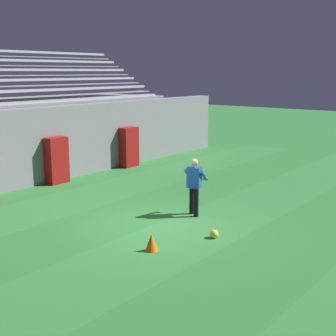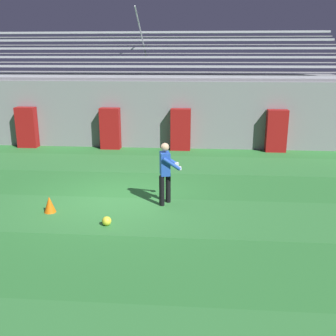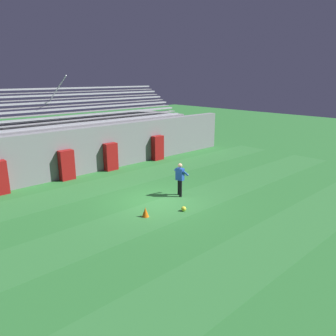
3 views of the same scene
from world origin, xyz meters
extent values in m
plane|color=#2D7533|center=(0.00, 0.00, 0.00)|extent=(80.00, 80.00, 0.00)
cube|color=#337A38|center=(0.00, -6.00, 0.00)|extent=(28.00, 2.41, 0.01)
cube|color=#337A38|center=(0.00, -1.18, 0.00)|extent=(28.00, 2.41, 0.01)
cube|color=#337A38|center=(0.00, 3.63, 0.00)|extent=(28.00, 2.41, 0.01)
cube|color=gray|center=(0.00, 6.50, 1.40)|extent=(24.00, 0.60, 2.80)
cube|color=maroon|center=(-1.49, 5.95, 0.86)|extent=(0.83, 0.44, 1.72)
cube|color=maroon|center=(1.49, 5.95, 0.86)|extent=(0.83, 0.44, 1.72)
cube|color=maroon|center=(5.41, 5.95, 0.86)|extent=(0.83, 0.44, 1.72)
cube|color=gray|center=(0.00, 9.20, 1.45)|extent=(18.00, 4.60, 2.90)
cube|color=#A8AAB2|center=(0.00, 7.25, 2.95)|extent=(17.10, 0.36, 0.10)
cube|color=gray|center=(0.00, 7.05, 2.72)|extent=(17.10, 0.60, 0.04)
cube|color=#A8AAB2|center=(0.00, 7.95, 3.35)|extent=(17.10, 0.36, 0.10)
cube|color=gray|center=(0.00, 7.75, 3.12)|extent=(17.10, 0.60, 0.04)
cube|color=#A8AAB2|center=(0.00, 8.65, 3.75)|extent=(17.10, 0.36, 0.10)
cube|color=gray|center=(0.00, 8.45, 3.52)|extent=(17.10, 0.60, 0.04)
cube|color=#A8AAB2|center=(0.00, 9.35, 4.15)|extent=(17.10, 0.36, 0.10)
cube|color=gray|center=(0.00, 9.15, 3.92)|extent=(17.10, 0.60, 0.04)
cube|color=#A8AAB2|center=(0.00, 10.05, 4.55)|extent=(17.10, 0.36, 0.10)
cube|color=gray|center=(0.00, 9.85, 4.32)|extent=(17.10, 0.60, 0.04)
cube|color=#A8AAB2|center=(0.00, 10.75, 4.95)|extent=(17.10, 0.36, 0.10)
cube|color=gray|center=(0.00, 10.55, 4.72)|extent=(17.10, 0.60, 0.04)
cylinder|color=#A8AAB2|center=(-0.51, 8.75, 4.80)|extent=(0.06, 3.33, 2.05)
cylinder|color=black|center=(1.44, -0.21, 0.41)|extent=(0.17, 0.17, 0.82)
cylinder|color=black|center=(1.30, -0.47, 0.41)|extent=(0.17, 0.17, 0.82)
cube|color=#234CB2|center=(1.37, -0.34, 1.12)|extent=(0.32, 0.42, 0.60)
sphere|color=tan|center=(1.37, -0.34, 1.56)|extent=(0.22, 0.22, 0.22)
cylinder|color=#234CB2|center=(1.45, -0.08, 1.17)|extent=(0.49, 0.19, 0.37)
cylinder|color=#234CB2|center=(1.56, -0.54, 1.17)|extent=(0.49, 0.19, 0.37)
cube|color=silver|center=(1.66, -0.07, 1.04)|extent=(0.13, 0.13, 0.08)
cube|color=silver|center=(1.75, -0.46, 1.04)|extent=(0.13, 0.13, 0.08)
sphere|color=yellow|center=(0.13, -1.84, 0.11)|extent=(0.22, 0.22, 0.22)
cone|color=orange|center=(-1.49, -1.16, 0.21)|extent=(0.30, 0.30, 0.42)
camera|label=1|loc=(-9.30, -7.80, 4.10)|focal=50.00mm
camera|label=2|loc=(2.22, -10.17, 3.84)|focal=42.00mm
camera|label=3|loc=(-9.49, -11.19, 5.72)|focal=35.00mm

